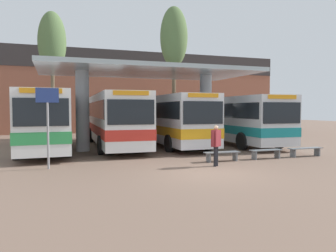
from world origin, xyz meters
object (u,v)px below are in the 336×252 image
(transit_bus_center_bay, at_px, (114,118))
(info_sign_platform, at_px, (48,112))
(pedestrian_waiting, at_px, (216,141))
(waiting_bench_near_pillar, at_px, (266,152))
(transit_bus_far_right_bay, at_px, (235,118))
(waiting_bench_mid_platform, at_px, (222,154))
(poplar_tree_behind_right, at_px, (52,43))
(transit_bus_left_bay, at_px, (43,119))
(poplar_tree_behind_left, at_px, (174,39))
(waiting_bench_far_platform, at_px, (305,150))
(transit_bus_right_bay, at_px, (171,118))

(transit_bus_center_bay, relative_size, info_sign_platform, 3.64)
(pedestrian_waiting, bearing_deg, waiting_bench_near_pillar, -18.44)
(transit_bus_far_right_bay, xyz_separation_m, pedestrian_waiting, (-5.55, -7.77, -0.76))
(waiting_bench_mid_platform, distance_m, poplar_tree_behind_right, 16.81)
(transit_bus_left_bay, bearing_deg, poplar_tree_behind_left, -149.67)
(waiting_bench_near_pillar, height_order, waiting_bench_far_platform, same)
(waiting_bench_far_platform, bearing_deg, poplar_tree_behind_right, 133.22)
(transit_bus_center_bay, relative_size, transit_bus_far_right_bay, 1.12)
(transit_bus_center_bay, height_order, pedestrian_waiting, transit_bus_center_bay)
(waiting_bench_far_platform, height_order, poplar_tree_behind_right, poplar_tree_behind_right)
(waiting_bench_mid_platform, height_order, poplar_tree_behind_left, poplar_tree_behind_left)
(waiting_bench_near_pillar, bearing_deg, poplar_tree_behind_left, 88.41)
(transit_bus_center_bay, xyz_separation_m, poplar_tree_behind_left, (6.58, 6.40, 6.95))
(transit_bus_far_right_bay, height_order, info_sign_platform, info_sign_platform)
(info_sign_platform, relative_size, poplar_tree_behind_left, 0.29)
(transit_bus_right_bay, relative_size, info_sign_platform, 3.07)
(waiting_bench_near_pillar, bearing_deg, waiting_bench_far_platform, 0.00)
(transit_bus_right_bay, distance_m, waiting_bench_near_pillar, 7.64)
(poplar_tree_behind_left, bearing_deg, waiting_bench_mid_platform, -101.27)
(transit_bus_left_bay, relative_size, poplar_tree_behind_left, 1.04)
(info_sign_platform, distance_m, poplar_tree_behind_left, 18.48)
(poplar_tree_behind_right, bearing_deg, pedestrian_waiting, -65.04)
(transit_bus_far_right_bay, relative_size, waiting_bench_far_platform, 5.53)
(transit_bus_left_bay, distance_m, transit_bus_far_right_bay, 12.83)
(poplar_tree_behind_right, bearing_deg, waiting_bench_near_pillar, -52.92)
(waiting_bench_far_platform, bearing_deg, pedestrian_waiting, -169.51)
(pedestrian_waiting, bearing_deg, transit_bus_far_right_bay, 18.28)
(transit_bus_left_bay, relative_size, info_sign_platform, 3.62)
(transit_bus_center_bay, height_order, waiting_bench_far_platform, transit_bus_center_bay)
(info_sign_platform, bearing_deg, transit_bus_far_right_bay, 26.12)
(info_sign_platform, bearing_deg, waiting_bench_far_platform, -2.87)
(waiting_bench_far_platform, distance_m, poplar_tree_behind_right, 19.49)
(poplar_tree_behind_right, bearing_deg, waiting_bench_far_platform, -46.78)
(info_sign_platform, distance_m, poplar_tree_behind_right, 13.59)
(transit_bus_left_bay, relative_size, waiting_bench_mid_platform, 6.89)
(waiting_bench_mid_platform, height_order, info_sign_platform, info_sign_platform)
(waiting_bench_far_platform, bearing_deg, transit_bus_center_bay, 137.35)
(transit_bus_right_bay, height_order, poplar_tree_behind_left, poplar_tree_behind_left)
(transit_bus_center_bay, xyz_separation_m, transit_bus_far_right_bay, (8.40, -1.23, -0.05))
(pedestrian_waiting, bearing_deg, waiting_bench_far_platform, -25.70)
(info_sign_platform, bearing_deg, transit_bus_left_bay, 93.41)
(transit_bus_far_right_bay, height_order, poplar_tree_behind_right, poplar_tree_behind_right)
(transit_bus_left_bay, height_order, transit_bus_right_bay, transit_bus_left_bay)
(transit_bus_center_bay, bearing_deg, waiting_bench_near_pillar, 129.84)
(waiting_bench_near_pillar, relative_size, waiting_bench_far_platform, 0.87)
(info_sign_platform, bearing_deg, poplar_tree_behind_right, 89.11)
(waiting_bench_far_platform, height_order, poplar_tree_behind_left, poplar_tree_behind_left)
(transit_bus_left_bay, distance_m, transit_bus_right_bay, 8.13)
(transit_bus_far_right_bay, relative_size, poplar_tree_behind_left, 0.93)
(waiting_bench_near_pillar, relative_size, waiting_bench_mid_platform, 0.96)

